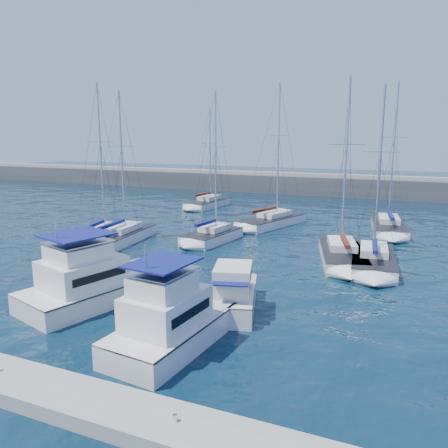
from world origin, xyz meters
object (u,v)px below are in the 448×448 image
at_px(motor_yacht_port_inner, 94,283).
at_px(sailboat_back_c, 389,227).
at_px(sailboat_back_a, 208,203).
at_px(sailboat_back_b, 272,221).
at_px(sailboat_mid_d, 342,254).
at_px(motor_yacht_stbd_outer, 234,295).
at_px(sailboat_mid_c, 212,236).
at_px(sailboat_mid_b, 121,237).
at_px(sailboat_mid_a, 101,237).
at_px(sailboat_mid_e, 373,260).
at_px(motor_yacht_stbd_inner, 174,321).

relative_size(motor_yacht_port_inner, sailboat_back_c, 0.65).
relative_size(sailboat_back_a, sailboat_back_b, 0.88).
relative_size(motor_yacht_port_inner, sailboat_mid_d, 0.69).
relative_size(motor_yacht_stbd_outer, sailboat_mid_c, 0.44).
distance_m(sailboat_back_b, sailboat_back_c, 12.11).
bearing_deg(motor_yacht_stbd_outer, sailboat_mid_d, 55.37).
height_order(motor_yacht_stbd_outer, sailboat_back_c, sailboat_back_c).
bearing_deg(sailboat_back_a, sailboat_mid_b, -80.84).
relative_size(motor_yacht_stbd_outer, sailboat_back_c, 0.40).
bearing_deg(motor_yacht_port_inner, sailboat_mid_c, 105.47).
bearing_deg(motor_yacht_stbd_outer, sailboat_back_c, 58.10).
bearing_deg(sailboat_mid_d, sailboat_mid_b, 170.73).
bearing_deg(sailboat_mid_b, sailboat_mid_a, -154.99).
xyz_separation_m(sailboat_mid_c, sailboat_back_b, (3.03, 9.28, -0.02)).
relative_size(sailboat_mid_a, sailboat_back_c, 0.96).
bearing_deg(sailboat_mid_b, sailboat_back_c, 27.24).
relative_size(sailboat_mid_a, sailboat_back_a, 1.07).
distance_m(sailboat_mid_a, sailboat_mid_e, 23.92).
height_order(motor_yacht_stbd_outer, sailboat_mid_a, sailboat_mid_a).
bearing_deg(motor_yacht_stbd_outer, sailboat_mid_c, 102.32).
bearing_deg(sailboat_mid_b, sailboat_mid_c, 19.22).
height_order(sailboat_mid_b, sailboat_back_c, sailboat_back_c).
bearing_deg(sailboat_back_c, sailboat_back_b, -179.58).
relative_size(sailboat_mid_b, sailboat_back_a, 1.02).
bearing_deg(sailboat_mid_b, sailboat_mid_e, -2.91).
distance_m(sailboat_mid_b, sailboat_mid_d, 19.98).
bearing_deg(sailboat_mid_a, sailboat_back_b, 35.79).
height_order(sailboat_back_a, sailboat_back_c, sailboat_back_c).
xyz_separation_m(motor_yacht_stbd_outer, sailboat_mid_b, (-15.71, 11.02, -0.43)).
bearing_deg(sailboat_mid_e, motor_yacht_port_inner, -142.42).
relative_size(sailboat_mid_a, sailboat_mid_e, 1.08).
bearing_deg(sailboat_back_b, sailboat_back_a, 163.25).
relative_size(sailboat_back_b, sailboat_back_c, 1.02).
bearing_deg(sailboat_mid_a, motor_yacht_stbd_outer, -42.65).
bearing_deg(motor_yacht_stbd_outer, motor_yacht_stbd_inner, -119.17).
distance_m(sailboat_mid_c, sailboat_back_b, 9.76).
bearing_deg(motor_yacht_stbd_outer, sailboat_back_a, 101.01).
distance_m(sailboat_mid_b, sailboat_back_b, 16.75).
bearing_deg(motor_yacht_port_inner, sailboat_mid_e, 59.25).
bearing_deg(sailboat_mid_b, sailboat_back_a, 87.76).
xyz_separation_m(motor_yacht_stbd_inner, sailboat_back_b, (-3.79, 28.64, -0.62)).
bearing_deg(sailboat_mid_b, motor_yacht_stbd_outer, -40.10).
bearing_deg(sailboat_mid_d, motor_yacht_stbd_inner, -120.93).
bearing_deg(sailboat_mid_e, sailboat_mid_a, 178.88).
bearing_deg(motor_yacht_port_inner, sailboat_mid_d, 66.04).
xyz_separation_m(motor_yacht_stbd_outer, sailboat_back_b, (-4.89, 23.81, -0.42)).
distance_m(motor_yacht_stbd_outer, sailboat_mid_b, 19.19).
relative_size(motor_yacht_stbd_inner, sailboat_mid_e, 0.62).
relative_size(sailboat_mid_c, sailboat_back_b, 0.90).
bearing_deg(motor_yacht_stbd_inner, sailboat_back_c, 80.78).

